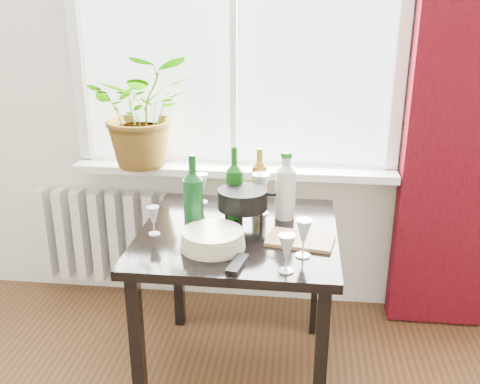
# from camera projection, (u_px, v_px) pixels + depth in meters

# --- Properties ---
(window) EXTENTS (1.72, 0.08, 1.62)m
(window) POSITION_uv_depth(u_px,v_px,m) (234.00, 17.00, 2.66)
(window) COLOR white
(window) RESTS_ON ground
(windowsill) EXTENTS (1.72, 0.20, 0.04)m
(windowsill) POSITION_uv_depth(u_px,v_px,m) (233.00, 170.00, 2.86)
(windowsill) COLOR white
(windowsill) RESTS_ON ground
(curtain) EXTENTS (0.50, 0.12, 2.56)m
(curtain) POSITION_uv_depth(u_px,v_px,m) (464.00, 86.00, 2.55)
(curtain) COLOR #3B050C
(curtain) RESTS_ON ground
(radiator) EXTENTS (0.80, 0.10, 0.55)m
(radiator) POSITION_uv_depth(u_px,v_px,m) (107.00, 236.00, 3.12)
(radiator) COLOR silver
(radiator) RESTS_ON ground
(table) EXTENTS (0.85, 0.85, 0.74)m
(table) POSITION_uv_depth(u_px,v_px,m) (238.00, 250.00, 2.35)
(table) COLOR black
(table) RESTS_ON ground
(potted_plant) EXTENTS (0.64, 0.59, 0.59)m
(potted_plant) POSITION_uv_depth(u_px,v_px,m) (143.00, 111.00, 2.77)
(potted_plant) COLOR #2D771F
(potted_plant) RESTS_ON windowsill
(wine_bottle_left) EXTENTS (0.11, 0.11, 0.36)m
(wine_bottle_left) POSITION_uv_depth(u_px,v_px,m) (193.00, 194.00, 2.23)
(wine_bottle_left) COLOR #0C3E16
(wine_bottle_left) RESTS_ON table
(wine_bottle_right) EXTENTS (0.08, 0.08, 0.34)m
(wine_bottle_right) POSITION_uv_depth(u_px,v_px,m) (234.00, 182.00, 2.41)
(wine_bottle_right) COLOR #0F460D
(wine_bottle_right) RESTS_ON table
(bottle_amber) EXTENTS (0.09, 0.09, 0.30)m
(bottle_amber) POSITION_uv_depth(u_px,v_px,m) (259.00, 177.00, 2.55)
(bottle_amber) COLOR brown
(bottle_amber) RESTS_ON table
(cleaning_bottle) EXTENTS (0.10, 0.10, 0.32)m
(cleaning_bottle) POSITION_uv_depth(u_px,v_px,m) (285.00, 185.00, 2.40)
(cleaning_bottle) COLOR silver
(cleaning_bottle) RESTS_ON table
(wineglass_front_right) EXTENTS (0.08, 0.08, 0.15)m
(wineglass_front_right) POSITION_uv_depth(u_px,v_px,m) (287.00, 253.00, 1.95)
(wineglass_front_right) COLOR silver
(wineglass_front_right) RESTS_ON table
(wineglass_far_right) EXTENTS (0.09, 0.09, 0.16)m
(wineglass_far_right) POSITION_uv_depth(u_px,v_px,m) (303.00, 238.00, 2.06)
(wineglass_far_right) COLOR silver
(wineglass_far_right) RESTS_ON table
(wineglass_back_center) EXTENTS (0.10, 0.10, 0.20)m
(wineglass_back_center) POSITION_uv_depth(u_px,v_px,m) (261.00, 193.00, 2.47)
(wineglass_back_center) COLOR silver
(wineglass_back_center) RESTS_ON table
(wineglass_back_left) EXTENTS (0.07, 0.07, 0.15)m
(wineglass_back_left) POSITION_uv_depth(u_px,v_px,m) (202.00, 188.00, 2.61)
(wineglass_back_left) COLOR silver
(wineglass_back_left) RESTS_ON table
(wineglass_front_left) EXTENTS (0.07, 0.07, 0.13)m
(wineglass_front_left) POSITION_uv_depth(u_px,v_px,m) (154.00, 221.00, 2.26)
(wineglass_front_left) COLOR silver
(wineglass_front_left) RESTS_ON table
(plate_stack) EXTENTS (0.33, 0.33, 0.07)m
(plate_stack) POSITION_uv_depth(u_px,v_px,m) (213.00, 239.00, 2.15)
(plate_stack) COLOR beige
(plate_stack) RESTS_ON table
(fondue_pot) EXTENTS (0.26, 0.23, 0.17)m
(fondue_pot) POSITION_uv_depth(u_px,v_px,m) (243.00, 208.00, 2.34)
(fondue_pot) COLOR black
(fondue_pot) RESTS_ON table
(tv_remote) EXTENTS (0.07, 0.16, 0.02)m
(tv_remote) POSITION_uv_depth(u_px,v_px,m) (237.00, 264.00, 2.01)
(tv_remote) COLOR black
(tv_remote) RESTS_ON table
(cutting_board) EXTENTS (0.30, 0.22, 0.01)m
(cutting_board) POSITION_uv_depth(u_px,v_px,m) (300.00, 240.00, 2.21)
(cutting_board) COLOR #AA784D
(cutting_board) RESTS_ON table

